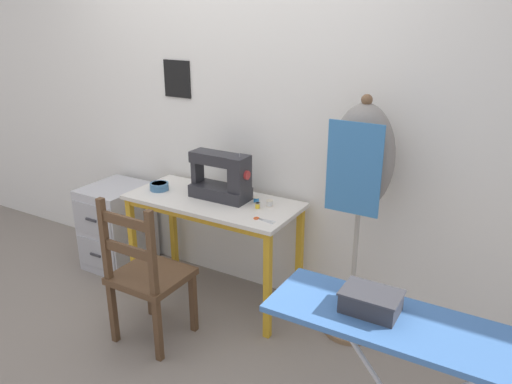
{
  "coord_description": "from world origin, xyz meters",
  "views": [
    {
      "loc": [
        1.74,
        -2.17,
        1.86
      ],
      "look_at": [
        0.34,
        0.23,
        0.83
      ],
      "focal_mm": 35.0,
      "sensor_mm": 36.0,
      "label": 1
    }
  ],
  "objects": [
    {
      "name": "ground_plane",
      "position": [
        0.0,
        0.0,
        0.0
      ],
      "size": [
        14.0,
        14.0,
        0.0
      ],
      "primitive_type": "plane",
      "color": "gray"
    },
    {
      "name": "wall_back",
      "position": [
        -0.0,
        0.57,
        1.28
      ],
      "size": [
        10.0,
        0.06,
        2.55
      ],
      "color": "silver",
      "rests_on": "ground_plane"
    },
    {
      "name": "sewing_table",
      "position": [
        0.0,
        0.24,
        0.62
      ],
      "size": [
        1.13,
        0.5,
        0.71
      ],
      "color": "silver",
      "rests_on": "ground_plane"
    },
    {
      "name": "sewing_machine",
      "position": [
        0.05,
        0.3,
        0.85
      ],
      "size": [
        0.4,
        0.17,
        0.32
      ],
      "color": "#28282D",
      "rests_on": "sewing_table"
    },
    {
      "name": "fabric_bowl",
      "position": [
        -0.41,
        0.21,
        0.74
      ],
      "size": [
        0.12,
        0.12,
        0.05
      ],
      "color": "teal",
      "rests_on": "sewing_table"
    },
    {
      "name": "scissors",
      "position": [
        0.43,
        0.12,
        0.72
      ],
      "size": [
        0.14,
        0.04,
        0.01
      ],
      "color": "silver",
      "rests_on": "sewing_table"
    },
    {
      "name": "thread_spool_near_machine",
      "position": [
        0.27,
        0.34,
        0.73
      ],
      "size": [
        0.04,
        0.04,
        0.04
      ],
      "color": "#2875C1",
      "rests_on": "sewing_table"
    },
    {
      "name": "thread_spool_mid_table",
      "position": [
        0.33,
        0.26,
        0.73
      ],
      "size": [
        0.03,
        0.03,
        0.04
      ],
      "color": "yellow",
      "rests_on": "sewing_table"
    },
    {
      "name": "thread_spool_far_edge",
      "position": [
        0.37,
        0.33,
        0.73
      ],
      "size": [
        0.04,
        0.04,
        0.04
      ],
      "color": "silver",
      "rests_on": "sewing_table"
    },
    {
      "name": "wooden_chair",
      "position": [
        -0.06,
        -0.32,
        0.42
      ],
      "size": [
        0.4,
        0.38,
        0.91
      ],
      "color": "#513823",
      "rests_on": "ground_plane"
    },
    {
      "name": "filing_cabinet",
      "position": [
        -0.9,
        0.27,
        0.31
      ],
      "size": [
        0.39,
        0.47,
        0.63
      ],
      "color": "#B7B7BC",
      "rests_on": "ground_plane"
    },
    {
      "name": "dress_form",
      "position": [
        0.93,
        0.34,
        1.04
      ],
      "size": [
        0.35,
        0.32,
        1.44
      ],
      "color": "#846647",
      "rests_on": "ground_plane"
    },
    {
      "name": "ironing_board",
      "position": [
        1.47,
        -0.61,
        0.76
      ],
      "size": [
        1.06,
        0.34,
        0.82
      ],
      "color": "#3D6BAD",
      "rests_on": "ground_plane"
    },
    {
      "name": "storage_box",
      "position": [
        1.31,
        -0.6,
        0.85
      ],
      "size": [
        0.21,
        0.15,
        0.08
      ],
      "color": "#333338",
      "rests_on": "ironing_board"
    }
  ]
}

